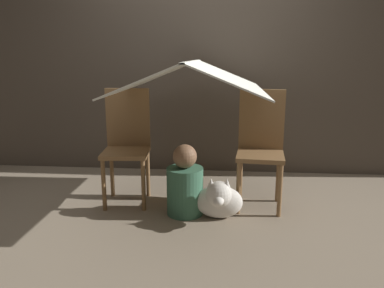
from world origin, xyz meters
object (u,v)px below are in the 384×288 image
object	(u,v)px
chair_left	(127,141)
chair_right	(261,144)
person_front	(185,185)
dog	(219,199)

from	to	relation	value
chair_left	chair_right	bearing A→B (deg)	-4.99
chair_right	person_front	distance (m)	0.74
person_front	chair_left	bearing A→B (deg)	153.73
chair_left	dog	distance (m)	0.97
dog	person_front	bearing A→B (deg)	158.74
chair_left	chair_right	xyz separation A→B (m)	(1.16, -0.00, 0.00)
chair_right	person_front	world-z (taller)	chair_right
dog	chair_right	bearing A→B (deg)	47.47
chair_left	person_front	world-z (taller)	chair_left
chair_left	chair_right	distance (m)	1.16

